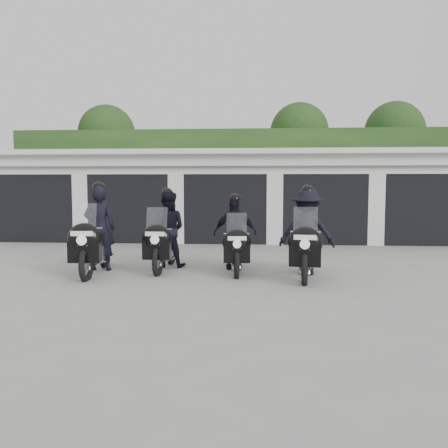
# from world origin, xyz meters

# --- Properties ---
(ground) EXTENTS (80.00, 80.00, 0.00)m
(ground) POSITION_xyz_m (0.00, 0.00, 0.00)
(ground) COLOR gray
(ground) RESTS_ON ground
(garage_block) EXTENTS (16.40, 6.80, 2.96)m
(garage_block) POSITION_xyz_m (-0.00, 8.06, 1.42)
(garage_block) COLOR silver
(garage_block) RESTS_ON ground
(background_vegetation) EXTENTS (20.00, 3.90, 5.80)m
(background_vegetation) POSITION_xyz_m (0.37, 12.92, 2.77)
(background_vegetation) COLOR #193714
(background_vegetation) RESTS_ON ground
(police_bike_a) EXTENTS (0.79, 2.30, 2.00)m
(police_bike_a) POSITION_xyz_m (-2.40, 0.42, 0.79)
(police_bike_a) COLOR black
(police_bike_a) RESTS_ON ground
(police_bike_b) EXTENTS (0.85, 2.14, 1.86)m
(police_bike_b) POSITION_xyz_m (-1.03, 1.11, 0.79)
(police_bike_b) COLOR black
(police_bike_b) RESTS_ON ground
(police_bike_c) EXTENTS (0.99, 1.99, 1.74)m
(police_bike_c) POSITION_xyz_m (0.54, 0.90, 0.73)
(police_bike_c) COLOR black
(police_bike_c) RESTS_ON ground
(police_bike_d) EXTENTS (1.23, 2.21, 1.93)m
(police_bike_d) POSITION_xyz_m (2.03, 0.45, 0.82)
(police_bike_d) COLOR black
(police_bike_d) RESTS_ON ground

